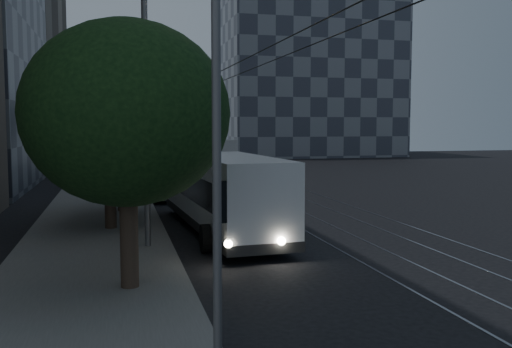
{
  "coord_description": "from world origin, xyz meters",
  "views": [
    {
      "loc": [
        -6.79,
        -18.48,
        4.11
      ],
      "look_at": [
        -1.18,
        4.13,
        2.07
      ],
      "focal_mm": 40.0,
      "sensor_mm": 36.0,
      "label": 1
    }
  ],
  "objects_px": {
    "car_white_b": "(154,175)",
    "trolleybus": "(219,190)",
    "car_white_d": "(147,166)",
    "pickup_silver": "(162,185)",
    "streetlamp_far": "(136,97)",
    "streetlamp_near": "(158,62)",
    "car_white_c": "(171,170)",
    "car_white_a": "(189,183)"
  },
  "relations": [
    {
      "from": "car_white_b",
      "to": "trolleybus",
      "type": "bearing_deg",
      "value": -60.93
    },
    {
      "from": "trolleybus",
      "to": "car_white_d",
      "type": "bearing_deg",
      "value": 89.19
    },
    {
      "from": "pickup_silver",
      "to": "car_white_b",
      "type": "relative_size",
      "value": 1.0
    },
    {
      "from": "pickup_silver",
      "to": "streetlamp_far",
      "type": "height_order",
      "value": "streetlamp_far"
    },
    {
      "from": "car_white_d",
      "to": "car_white_b",
      "type": "bearing_deg",
      "value": -68.84
    },
    {
      "from": "pickup_silver",
      "to": "car_white_b",
      "type": "distance_m",
      "value": 6.3
    },
    {
      "from": "car_white_d",
      "to": "streetlamp_near",
      "type": "xyz_separation_m",
      "value": [
        -1.17,
        -29.48,
        5.47
      ]
    },
    {
      "from": "streetlamp_near",
      "to": "pickup_silver",
      "type": "bearing_deg",
      "value": 85.23
    },
    {
      "from": "car_white_b",
      "to": "car_white_c",
      "type": "distance_m",
      "value": 5.49
    },
    {
      "from": "car_white_a",
      "to": "car_white_c",
      "type": "height_order",
      "value": "car_white_a"
    },
    {
      "from": "streetlamp_far",
      "to": "car_white_b",
      "type": "bearing_deg",
      "value": -17.3
    },
    {
      "from": "pickup_silver",
      "to": "car_white_a",
      "type": "height_order",
      "value": "same"
    },
    {
      "from": "streetlamp_near",
      "to": "trolleybus",
      "type": "bearing_deg",
      "value": 49.27
    },
    {
      "from": "car_white_a",
      "to": "car_white_d",
      "type": "height_order",
      "value": "car_white_a"
    },
    {
      "from": "streetlamp_far",
      "to": "car_white_d",
      "type": "bearing_deg",
      "value": 83.17
    },
    {
      "from": "trolleybus",
      "to": "streetlamp_far",
      "type": "height_order",
      "value": "streetlamp_far"
    },
    {
      "from": "car_white_c",
      "to": "trolleybus",
      "type": "bearing_deg",
      "value": -82.71
    },
    {
      "from": "pickup_silver",
      "to": "car_white_c",
      "type": "bearing_deg",
      "value": 93.88
    },
    {
      "from": "trolleybus",
      "to": "car_white_d",
      "type": "xyz_separation_m",
      "value": [
        -1.31,
        26.6,
        -0.96
      ]
    },
    {
      "from": "trolleybus",
      "to": "car_white_b",
      "type": "distance_m",
      "value": 16.5
    },
    {
      "from": "car_white_c",
      "to": "streetlamp_far",
      "type": "bearing_deg",
      "value": -110.88
    },
    {
      "from": "trolleybus",
      "to": "car_white_b",
      "type": "height_order",
      "value": "trolleybus"
    },
    {
      "from": "car_white_d",
      "to": "trolleybus",
      "type": "bearing_deg",
      "value": -65.52
    },
    {
      "from": "streetlamp_near",
      "to": "car_white_d",
      "type": "bearing_deg",
      "value": 87.72
    },
    {
      "from": "pickup_silver",
      "to": "streetlamp_near",
      "type": "xyz_separation_m",
      "value": [
        -1.08,
        -13.01,
        5.34
      ]
    },
    {
      "from": "streetlamp_near",
      "to": "streetlamp_far",
      "type": "bearing_deg",
      "value": 90.02
    },
    {
      "from": "pickup_silver",
      "to": "car_white_c",
      "type": "relative_size",
      "value": 1.3
    },
    {
      "from": "car_white_b",
      "to": "car_white_d",
      "type": "relative_size",
      "value": 1.46
    },
    {
      "from": "trolleybus",
      "to": "car_white_c",
      "type": "distance_m",
      "value": 21.7
    },
    {
      "from": "car_white_c",
      "to": "streetlamp_near",
      "type": "bearing_deg",
      "value": -88.42
    },
    {
      "from": "car_white_c",
      "to": "car_white_d",
      "type": "distance_m",
      "value": 5.15
    },
    {
      "from": "car_white_b",
      "to": "streetlamp_far",
      "type": "bearing_deg",
      "value": -173.1
    },
    {
      "from": "car_white_a",
      "to": "streetlamp_far",
      "type": "distance_m",
      "value": 8.21
    },
    {
      "from": "trolleybus",
      "to": "streetlamp_far",
      "type": "xyz_separation_m",
      "value": [
        -2.49,
        16.76,
        4.26
      ]
    },
    {
      "from": "car_white_b",
      "to": "car_white_c",
      "type": "height_order",
      "value": "car_white_b"
    },
    {
      "from": "pickup_silver",
      "to": "car_white_d",
      "type": "xyz_separation_m",
      "value": [
        0.09,
        16.48,
        -0.12
      ]
    },
    {
      "from": "car_white_b",
      "to": "car_white_d",
      "type": "distance_m",
      "value": 10.18
    },
    {
      "from": "car_white_a",
      "to": "pickup_silver",
      "type": "bearing_deg",
      "value": -144.59
    },
    {
      "from": "car_white_a",
      "to": "car_white_b",
      "type": "relative_size",
      "value": 0.82
    },
    {
      "from": "car_white_a",
      "to": "car_white_c",
      "type": "bearing_deg",
      "value": 98.83
    },
    {
      "from": "streetlamp_far",
      "to": "pickup_silver",
      "type": "bearing_deg",
      "value": -80.67
    },
    {
      "from": "pickup_silver",
      "to": "car_white_d",
      "type": "distance_m",
      "value": 16.48
    }
  ]
}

